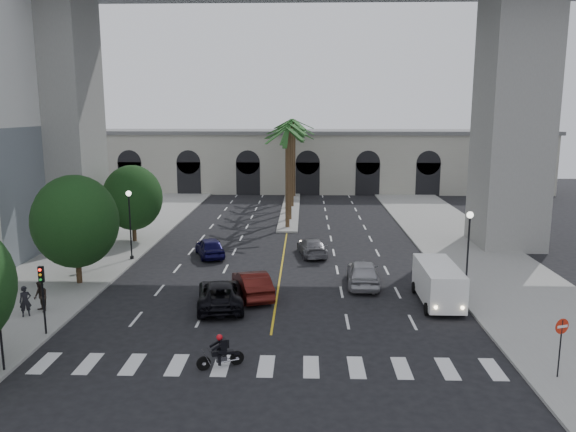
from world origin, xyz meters
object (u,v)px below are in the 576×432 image
at_px(lamp_post_left_far, 130,219).
at_px(do_not_enter_sign, 561,336).
at_px(car_b, 252,284).
at_px(pedestrian_b, 41,297).
at_px(motorcycle_rider, 222,352).
at_px(car_a, 363,273).
at_px(car_d, 312,247).
at_px(pedestrian_a, 25,301).
at_px(cargo_van, 438,283).
at_px(car_c, 220,294).
at_px(traffic_signal_far, 42,289).
at_px(lamp_post_right, 468,247).
at_px(car_e, 210,247).

height_order(lamp_post_left_far, do_not_enter_sign, lamp_post_left_far).
distance_m(car_b, pedestrian_b, 11.95).
distance_m(lamp_post_left_far, motorcycle_rider, 20.17).
relative_size(car_a, car_b, 1.03).
bearing_deg(car_d, pedestrian_a, 32.83).
height_order(cargo_van, pedestrian_a, cargo_van).
distance_m(car_c, do_not_enter_sign, 17.78).
relative_size(traffic_signal_far, pedestrian_b, 2.10).
distance_m(motorcycle_rider, pedestrian_b, 12.68).
xyz_separation_m(car_a, do_not_enter_sign, (6.89, -12.84, 1.13)).
height_order(lamp_post_right, car_b, lamp_post_right).
bearing_deg(lamp_post_right, pedestrian_a, -170.63).
height_order(car_c, cargo_van, cargo_van).
bearing_deg(car_e, car_c, 82.94).
bearing_deg(pedestrian_a, car_c, -19.97).
bearing_deg(pedestrian_a, lamp_post_right, -22.88).
relative_size(motorcycle_rider, car_b, 0.41).
distance_m(car_b, car_d, 10.76).
xyz_separation_m(motorcycle_rider, car_c, (-1.22, 7.78, 0.06)).
bearing_deg(car_d, car_b, 60.46).
bearing_deg(motorcycle_rider, do_not_enter_sign, -26.50).
height_order(traffic_signal_far, cargo_van, traffic_signal_far).
height_order(car_d, pedestrian_a, pedestrian_a).
bearing_deg(pedestrian_b, lamp_post_left_far, 124.99).
bearing_deg(car_d, pedestrian_b, 32.27).
distance_m(cargo_van, pedestrian_a, 23.19).
height_order(motorcycle_rider, pedestrian_a, pedestrian_a).
bearing_deg(do_not_enter_sign, car_c, 131.05).
distance_m(motorcycle_rider, car_b, 9.61).
bearing_deg(car_b, car_e, -83.83).
distance_m(car_a, car_e, 13.17).
bearing_deg(car_c, lamp_post_right, 178.74).
distance_m(lamp_post_right, car_c, 14.90).
height_order(traffic_signal_far, pedestrian_a, traffic_signal_far).
distance_m(motorcycle_rider, car_c, 7.88).
relative_size(car_a, pedestrian_b, 2.89).
height_order(lamp_post_left_far, car_d, lamp_post_left_far).
xyz_separation_m(car_d, car_e, (-7.95, -0.62, 0.08)).
xyz_separation_m(lamp_post_right, car_a, (-5.93, 2.41, -2.37)).
distance_m(car_b, pedestrian_a, 12.66).
distance_m(car_d, pedestrian_a, 21.16).
relative_size(lamp_post_right, pedestrian_b, 3.07).
bearing_deg(cargo_van, car_d, 123.83).
bearing_deg(cargo_van, pedestrian_b, -173.40).
relative_size(motorcycle_rider, car_d, 0.43).
bearing_deg(car_d, cargo_van, 114.14).
bearing_deg(car_a, motorcycle_rider, 60.97).
bearing_deg(car_d, car_c, 56.36).
xyz_separation_m(car_a, pedestrian_a, (-18.96, -6.52, 0.14)).
distance_m(car_c, car_d, 13.07).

